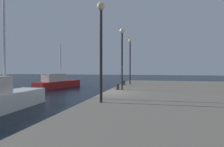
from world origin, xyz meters
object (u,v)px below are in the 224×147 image
Objects in this scene: lamp_post_mid_promenade at (122,48)px; lamp_post_far_end at (130,53)px; bollard_south at (124,83)px; bollard_north at (118,87)px; lamp_post_near_edge at (101,34)px; sailboat_red at (57,83)px.

lamp_post_far_end is (-0.04, 4.83, 0.05)m from lamp_post_mid_promenade.
bollard_south and bollard_north have the same top height.
bollard_south is (-0.40, 8.61, -2.79)m from lamp_post_near_edge.
lamp_post_near_edge is 10.94× the size of bollard_north.
lamp_post_far_end is 5.50m from bollard_north.
sailboat_red is 1.51× the size of lamp_post_mid_promenade.
sailboat_red is 11.08m from bollard_north.
lamp_post_far_end is at bearing 86.37° from bollard_north.
lamp_post_far_end reaches higher than bollard_north.
sailboat_red is 9.85m from lamp_post_far_end.
lamp_post_far_end is at bearing 90.46° from lamp_post_mid_promenade.
sailboat_red is 11.84m from lamp_post_mid_promenade.
lamp_post_near_edge reaches higher than bollard_south.
lamp_post_far_end is at bearing -12.39° from sailboat_red.
lamp_post_far_end reaches higher than lamp_post_mid_promenade.
bollard_south is (-0.45, -1.04, -2.82)m from lamp_post_far_end.
bollard_south is 3.67m from bollard_north.
sailboat_red reaches higher than bollard_south.
bollard_south is at bearing -113.36° from lamp_post_far_end.
sailboat_red reaches higher than lamp_post_far_end.
lamp_post_far_end is at bearing 89.70° from lamp_post_near_edge.
lamp_post_near_edge is 4.83m from lamp_post_mid_promenade.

